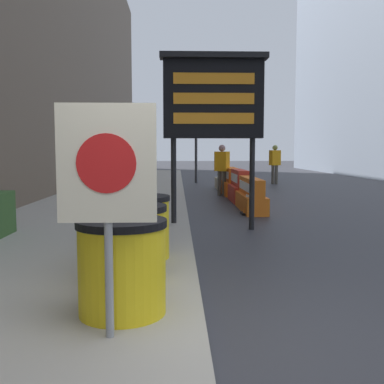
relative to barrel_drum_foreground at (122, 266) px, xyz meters
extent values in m
plane|color=#2D2D33|center=(0.68, -0.66, -0.53)|extent=(120.00, 120.00, 0.00)
cylinder|color=yellow|center=(0.00, 0.00, -0.03)|extent=(0.71, 0.71, 0.72)
cylinder|color=black|center=(0.00, 0.00, 0.36)|extent=(0.74, 0.74, 0.06)
cylinder|color=yellow|center=(-0.02, 0.97, -0.03)|extent=(0.71, 0.71, 0.72)
cylinder|color=black|center=(-0.02, 0.97, 0.36)|extent=(0.74, 0.74, 0.06)
cylinder|color=yellow|center=(-0.01, 1.93, -0.03)|extent=(0.71, 0.71, 0.72)
cylinder|color=black|center=(-0.01, 1.93, 0.36)|extent=(0.74, 0.74, 0.06)
cylinder|color=gray|center=(-0.03, -0.48, 0.23)|extent=(0.06, 0.06, 1.26)
cube|color=beige|center=(-0.03, -0.50, 0.86)|extent=(0.69, 0.04, 0.83)
cylinder|color=red|center=(-0.03, -0.52, 0.86)|extent=(0.42, 0.01, 0.42)
cylinder|color=black|center=(0.39, 4.65, 0.32)|extent=(0.10, 0.10, 1.70)
cylinder|color=black|center=(1.85, 4.65, 0.32)|extent=(0.10, 0.10, 1.70)
cube|color=black|center=(1.12, 4.65, 1.88)|extent=(1.82, 0.24, 1.41)
cube|color=black|center=(1.12, 4.58, 2.64)|extent=(1.94, 0.34, 0.10)
cube|color=orange|center=(1.12, 4.52, 2.23)|extent=(1.46, 0.02, 0.20)
cube|color=orange|center=(1.12, 4.52, 1.88)|extent=(1.46, 0.02, 0.20)
cube|color=orange|center=(1.12, 4.52, 1.53)|extent=(1.46, 0.02, 0.20)
cube|color=orange|center=(2.26, 7.23, -0.32)|extent=(0.50, 2.07, 0.41)
cube|color=orange|center=(2.26, 7.23, 0.08)|extent=(0.30, 2.07, 0.41)
cube|color=white|center=(2.10, 7.23, 0.08)|extent=(0.02, 1.66, 0.20)
cube|color=red|center=(2.26, 9.27, -0.30)|extent=(0.50, 1.67, 0.46)
cube|color=red|center=(2.26, 9.27, 0.16)|extent=(0.30, 1.67, 0.46)
cube|color=white|center=(2.10, 9.27, 0.16)|extent=(0.02, 1.33, 0.23)
cube|color=orange|center=(2.26, 11.26, -0.30)|extent=(0.57, 1.78, 0.45)
cube|color=orange|center=(2.26, 11.26, 0.15)|extent=(0.34, 1.78, 0.45)
cube|color=white|center=(2.08, 11.26, 0.15)|extent=(0.02, 1.42, 0.23)
cube|color=beige|center=(2.26, 13.49, -0.32)|extent=(0.61, 1.71, 0.42)
cube|color=beige|center=(2.26, 13.49, 0.10)|extent=(0.36, 1.71, 0.42)
cube|color=white|center=(2.07, 13.49, 0.10)|extent=(0.02, 1.37, 0.21)
cube|color=black|center=(2.77, 13.85, -0.51)|extent=(0.44, 0.44, 0.04)
cone|color=orange|center=(2.77, 13.85, -0.11)|extent=(0.35, 0.35, 0.75)
cylinder|color=white|center=(2.77, 13.85, -0.07)|extent=(0.20, 0.20, 0.11)
cube|color=black|center=(2.14, 6.63, -0.51)|extent=(0.40, 0.40, 0.04)
cone|color=orange|center=(2.14, 6.63, -0.15)|extent=(0.32, 0.32, 0.68)
cylinder|color=white|center=(2.14, 6.63, -0.11)|extent=(0.18, 0.18, 0.09)
cylinder|color=#2D2D30|center=(1.32, 16.86, 1.74)|extent=(0.12, 0.12, 4.54)
cube|color=black|center=(1.32, 16.70, 3.59)|extent=(0.28, 0.28, 0.84)
sphere|color=#360605|center=(1.32, 16.55, 3.87)|extent=(0.15, 0.15, 0.15)
sphere|color=#392C06|center=(1.32, 16.55, 3.59)|extent=(0.15, 0.15, 0.15)
sphere|color=green|center=(1.32, 16.55, 3.31)|extent=(0.15, 0.15, 0.15)
cylinder|color=#514C42|center=(4.66, 15.96, -0.11)|extent=(0.14, 0.14, 0.83)
cylinder|color=#514C42|center=(4.82, 15.96, -0.11)|extent=(0.14, 0.14, 0.83)
cube|color=orange|center=(4.74, 15.96, 0.63)|extent=(0.52, 0.43, 0.66)
sphere|color=#8A944A|center=(4.74, 15.96, 1.07)|extent=(0.23, 0.23, 0.23)
cylinder|color=#514C42|center=(1.84, 10.97, -0.12)|extent=(0.13, 0.13, 0.80)
cylinder|color=#514C42|center=(1.99, 10.97, -0.12)|extent=(0.13, 0.13, 0.80)
cube|color=orange|center=(1.92, 10.97, 0.60)|extent=(0.51, 0.46, 0.64)
sphere|color=gray|center=(1.92, 10.97, 1.03)|extent=(0.22, 0.22, 0.22)
camera|label=1|loc=(0.46, -3.64, 0.95)|focal=42.00mm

